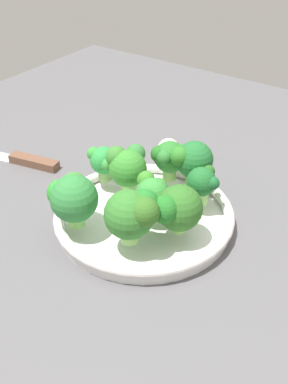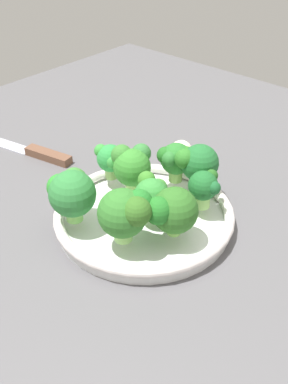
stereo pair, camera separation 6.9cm
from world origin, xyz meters
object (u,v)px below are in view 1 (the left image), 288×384
Objects in this scene: broccoli_floret_8 at (193,160)px; knife at (13,157)px; broccoli_floret_6 at (133,213)px; broccoli_floret_7 at (103,161)px; broccoli_floret_4 at (203,183)px; broccoli_floret_2 at (176,209)px; broccoli_floret_1 at (126,165)px; broccoli_floret_3 at (151,193)px; broccoli_floret_5 at (72,197)px; broccoli_floret_0 at (169,157)px; garlic_bulb at (168,149)px; bowl at (144,216)px.

knife is (8.24, -33.33, -6.81)cm from broccoli_floret_8.
broccoli_floret_6 reaches higher than broccoli_floret_7.
broccoli_floret_4 is 5.17cm from broccoli_floret_8.
broccoli_floret_2 is 1.00× the size of broccoli_floret_8.
broccoli_floret_3 is at bearing 65.66° from broccoli_floret_1.
knife is at bearing -76.11° from broccoli_floret_8.
broccoli_floret_2 reaches higher than broccoli_floret_7.
broccoli_floret_6 is at bearing 99.69° from broccoli_floret_5.
knife is (7.45, -29.48, -6.37)cm from broccoli_floret_0.
broccoli_floret_3 is at bearing -110.51° from broccoli_floret_2.
broccoli_floret_1 reaches higher than knife.
broccoli_floret_5 is 27.45cm from garlic_bulb.
broccoli_floret_4 is 37.76cm from knife.
broccoli_floret_5 is at bearing -25.39° from broccoli_floret_8.
broccoli_floret_5 is (17.49, -4.83, 0.43)cm from broccoli_floret_0.
broccoli_floret_5 is at bearing -36.29° from bowl.
garlic_bulb is (-26.91, -1.20, -5.30)cm from broccoli_floret_5.
broccoli_floret_3 is at bearing -37.08° from broccoli_floret_4.
broccoli_floret_7 is at bearing -126.80° from broccoli_floret_6.
broccoli_floret_6 is at bearing 40.91° from broccoli_floret_1.
broccoli_floret_1 is 0.90× the size of broccoli_floret_5.
broccoli_floret_8 is (-6.90, 7.92, 0.33)cm from broccoli_floret_1.
broccoli_floret_7 is at bearing -87.65° from broccoli_floret_1.
broccoli_floret_8 is at bearing 119.96° from broccoli_floret_7.
broccoli_floret_5 is (11.38, -0.76, 0.31)cm from broccoli_floret_1.
broccoli_floret_6 reaches higher than broccoli_floret_4.
broccoli_floret_6 is at bearing 1.98° from broccoli_floret_8.
broccoli_floret_6 reaches higher than broccoli_floret_3.
broccoli_floret_6 is at bearing 24.00° from bowl.
broccoli_floret_0 is 1.12× the size of broccoli_floret_4.
broccoli_floret_5 is at bearing 67.83° from knife.
broccoli_floret_4 is (-6.36, 6.15, 4.87)cm from bowl.
bowl is at bearing -14.14° from broccoli_floret_8.
broccoli_floret_8 is 35.01cm from knife.
bowl is 9.64cm from broccoli_floret_6.
broccoli_floret_3 is at bearing 85.68° from bowl.
broccoli_floret_4 is at bearing 48.25° from garlic_bulb.
broccoli_floret_0 is (-9.05, -1.37, 5.48)cm from bowl.
broccoli_floret_0 is at bearing 146.35° from broccoli_floret_1.
garlic_bulb is at bearing -145.61° from broccoli_floret_2.
broccoli_floret_7 is (-4.88, -16.50, -0.53)cm from broccoli_floret_2.
broccoli_floret_4 is at bearing 135.96° from bowl.
bowl is 3.45× the size of broccoli_floret_5.
broccoli_floret_6 is at bearing 15.55° from broccoli_floret_0.
broccoli_floret_0 is 13.78cm from broccoli_floret_2.
broccoli_floret_4 is 1.44× the size of garlic_bulb.
broccoli_floret_8 is (-11.97, -4.21, 0.48)cm from broccoli_floret_2.
broccoli_floret_5 is 1.01× the size of broccoli_floret_6.
broccoli_floret_5 reaches higher than broccoli_floret_1.
broccoli_floret_7 is at bearing -8.71° from garlic_bulb.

